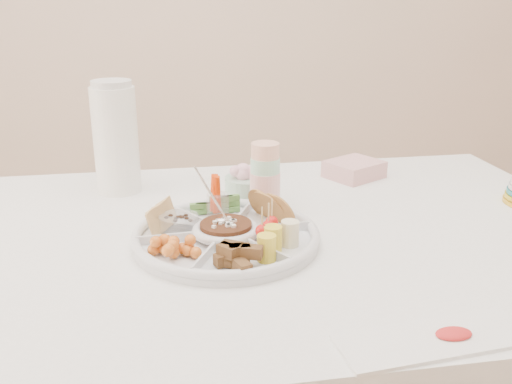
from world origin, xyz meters
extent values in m
cube|color=white|center=(0.00, 0.00, 0.38)|extent=(1.52, 1.02, 0.76)
cylinder|color=silver|center=(-0.10, -0.05, 0.78)|extent=(0.40, 0.40, 0.04)
cylinder|color=#502C10|center=(-0.10, -0.05, 0.79)|extent=(0.11, 0.11, 0.04)
cylinder|color=white|center=(0.01, 0.13, 0.86)|extent=(0.08, 0.08, 0.20)
cylinder|color=white|center=(-0.34, 0.33, 0.90)|extent=(0.14, 0.14, 0.29)
cylinder|color=#9BC8B5|center=(-0.01, 0.21, 0.80)|extent=(0.12, 0.12, 0.09)
cube|color=#E3A4A5|center=(0.31, 0.34, 0.78)|extent=(0.18, 0.17, 0.05)
cube|color=white|center=(0.16, -0.45, 0.76)|extent=(0.31, 0.13, 0.01)
camera|label=1|loc=(-0.22, -1.12, 1.25)|focal=40.00mm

